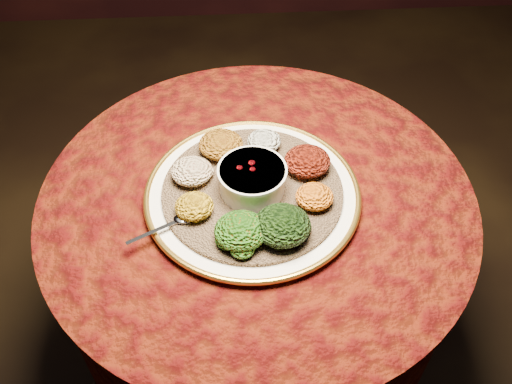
{
  "coord_description": "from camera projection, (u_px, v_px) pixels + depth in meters",
  "views": [
    {
      "loc": [
        -0.05,
        -0.83,
        1.66
      ],
      "look_at": [
        -0.0,
        -0.02,
        0.76
      ],
      "focal_mm": 40.0,
      "sensor_mm": 36.0,
      "label": 1
    }
  ],
  "objects": [
    {
      "name": "portion_shiro",
      "position": [
        221.0,
        145.0,
        1.28
      ],
      "size": [
        0.1,
        0.1,
        0.05
      ],
      "primitive_type": "ellipsoid",
      "color": "#83530F",
      "rests_on": "injera"
    },
    {
      "name": "portion_mixveg",
      "position": [
        241.0,
        231.0,
        1.11
      ],
      "size": [
        0.11,
        0.1,
        0.05
      ],
      "primitive_type": "ellipsoid",
      "color": "#A1390A",
      "rests_on": "injera"
    },
    {
      "name": "stew_bowl",
      "position": [
        252.0,
        178.0,
        1.2
      ],
      "size": [
        0.15,
        0.15,
        0.06
      ],
      "color": "silver",
      "rests_on": "injera"
    },
    {
      "name": "portion_kik",
      "position": [
        194.0,
        206.0,
        1.17
      ],
      "size": [
        0.08,
        0.08,
        0.04
      ],
      "primitive_type": "ellipsoid",
      "color": "#BD8B10",
      "rests_on": "injera"
    },
    {
      "name": "portion_kitfo",
      "position": [
        307.0,
        161.0,
        1.25
      ],
      "size": [
        0.1,
        0.1,
        0.05
      ],
      "primitive_type": "ellipsoid",
      "color": "black",
      "rests_on": "injera"
    },
    {
      "name": "portion_ayib",
      "position": [
        264.0,
        141.0,
        1.3
      ],
      "size": [
        0.08,
        0.07,
        0.04
      ],
      "primitive_type": "ellipsoid",
      "color": "beige",
      "rests_on": "injera"
    },
    {
      "name": "portion_gomen",
      "position": [
        282.0,
        225.0,
        1.12
      ],
      "size": [
        0.11,
        0.11,
        0.06
      ],
      "primitive_type": "ellipsoid",
      "color": "black",
      "rests_on": "injera"
    },
    {
      "name": "portion_timatim",
      "position": [
        192.0,
        171.0,
        1.23
      ],
      "size": [
        0.09,
        0.09,
        0.04
      ],
      "primitive_type": "ellipsoid",
      "color": "maroon",
      "rests_on": "injera"
    },
    {
      "name": "spoon",
      "position": [
        178.0,
        221.0,
        1.16
      ],
      "size": [
        0.13,
        0.08,
        0.01
      ],
      "rotation": [
        0.0,
        0.0,
        -2.66
      ],
      "color": "silver",
      "rests_on": "injera"
    },
    {
      "name": "portion_tikil",
      "position": [
        315.0,
        197.0,
        1.18
      ],
      "size": [
        0.08,
        0.08,
        0.04
      ],
      "primitive_type": "ellipsoid",
      "color": "#B96E0F",
      "rests_on": "injera"
    },
    {
      "name": "table",
      "position": [
        257.0,
        244.0,
        1.38
      ],
      "size": [
        0.96,
        0.96,
        0.73
      ],
      "color": "black",
      "rests_on": "ground"
    },
    {
      "name": "platter",
      "position": [
        252.0,
        194.0,
        1.23
      ],
      "size": [
        0.56,
        0.56,
        0.02
      ],
      "rotation": [
        0.0,
        0.0,
        -0.3
      ],
      "color": "white",
      "rests_on": "table"
    },
    {
      "name": "injera",
      "position": [
        252.0,
        191.0,
        1.23
      ],
      "size": [
        0.52,
        0.52,
        0.01
      ],
      "primitive_type": "cylinder",
      "rotation": [
        0.0,
        0.0,
        -0.43
      ],
      "color": "olive",
      "rests_on": "platter"
    }
  ]
}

